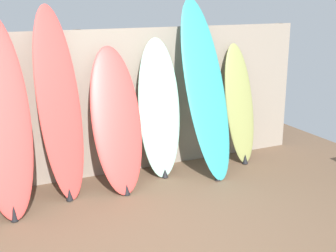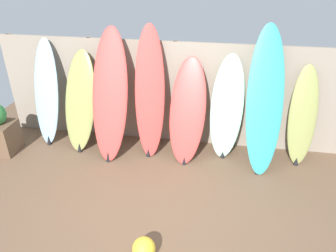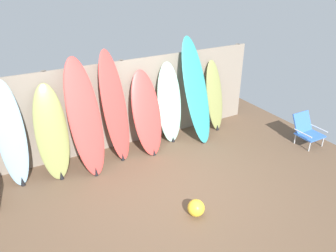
# 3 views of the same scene
# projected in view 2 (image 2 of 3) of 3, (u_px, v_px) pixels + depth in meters

# --- Properties ---
(ground) EXTENTS (7.68, 7.68, 0.00)m
(ground) POSITION_uv_depth(u_px,v_px,m) (152.00, 218.00, 4.27)
(ground) COLOR brown
(fence_back) EXTENTS (6.08, 0.11, 1.80)m
(fence_back) POSITION_uv_depth(u_px,v_px,m) (175.00, 94.00, 5.57)
(fence_back) COLOR gray
(fence_back) RESTS_ON ground
(surfboard_skyblue_0) EXTENTS (0.50, 0.55, 1.81)m
(surfboard_skyblue_0) POSITION_uv_depth(u_px,v_px,m) (47.00, 94.00, 5.60)
(surfboard_skyblue_0) COLOR #8CB7D6
(surfboard_skyblue_0) RESTS_ON ground
(surfboard_olive_1) EXTENTS (0.62, 0.70, 1.66)m
(surfboard_olive_1) POSITION_uv_depth(u_px,v_px,m) (80.00, 102.00, 5.48)
(surfboard_olive_1) COLOR olive
(surfboard_olive_1) RESTS_ON ground
(surfboard_red_2) EXTENTS (0.60, 0.84, 2.06)m
(surfboard_red_2) POSITION_uv_depth(u_px,v_px,m) (110.00, 96.00, 5.20)
(surfboard_red_2) COLOR #D13D38
(surfboard_red_2) RESTS_ON ground
(surfboard_red_3) EXTENTS (0.55, 0.63, 2.10)m
(surfboard_red_3) POSITION_uv_depth(u_px,v_px,m) (150.00, 94.00, 5.22)
(surfboard_red_3) COLOR #D13D38
(surfboard_red_3) RESTS_ON ground
(surfboard_red_4) EXTENTS (0.62, 0.72, 1.63)m
(surfboard_red_4) POSITION_uv_depth(u_px,v_px,m) (188.00, 112.00, 5.18)
(surfboard_red_4) COLOR #D13D38
(surfboard_red_4) RESTS_ON ground
(surfboard_seafoam_5) EXTENTS (0.56, 0.45, 1.70)m
(surfboard_seafoam_5) POSITION_uv_depth(u_px,v_px,m) (227.00, 108.00, 5.22)
(surfboard_seafoam_5) COLOR #9ED6BC
(surfboard_seafoam_5) RESTS_ON ground
(surfboard_teal_6) EXTENTS (0.60, 0.87, 2.16)m
(surfboard_teal_6) POSITION_uv_depth(u_px,v_px,m) (265.00, 102.00, 4.88)
(surfboard_teal_6) COLOR teal
(surfboard_teal_6) RESTS_ON ground
(surfboard_olive_7) EXTENTS (0.47, 0.48, 1.58)m
(surfboard_olive_7) POSITION_uv_depth(u_px,v_px,m) (303.00, 117.00, 5.09)
(surfboard_olive_7) COLOR olive
(surfboard_olive_7) RESTS_ON ground
(beach_ball) EXTENTS (0.26, 0.26, 0.26)m
(beach_ball) POSITION_uv_depth(u_px,v_px,m) (144.00, 249.00, 3.67)
(beach_ball) COLOR yellow
(beach_ball) RESTS_ON ground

